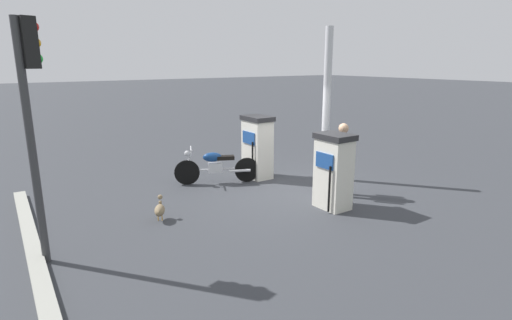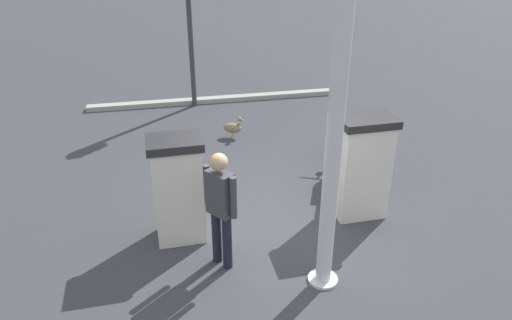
# 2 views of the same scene
# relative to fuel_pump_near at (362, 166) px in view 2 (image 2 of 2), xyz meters

# --- Properties ---
(ground_plane) EXTENTS (120.00, 120.00, 0.00)m
(ground_plane) POSITION_rel_fuel_pump_near_xyz_m (0.08, 1.42, -0.85)
(ground_plane) COLOR #383A3F
(fuel_pump_near) EXTENTS (0.63, 0.85, 1.68)m
(fuel_pump_near) POSITION_rel_fuel_pump_near_xyz_m (0.00, 0.00, 0.00)
(fuel_pump_near) COLOR silver
(fuel_pump_near) RESTS_ON ground
(fuel_pump_far) EXTENTS (0.62, 0.77, 1.62)m
(fuel_pump_far) POSITION_rel_fuel_pump_near_xyz_m (0.00, 2.84, -0.03)
(fuel_pump_far) COLOR silver
(fuel_pump_far) RESTS_ON ground
(motorcycle_near_pump) EXTENTS (2.01, 1.03, 0.96)m
(motorcycle_near_pump) POSITION_rel_fuel_pump_near_xyz_m (1.20, -0.15, -0.37)
(motorcycle_near_pump) COLOR black
(motorcycle_near_pump) RESTS_ON ground
(attendant_person) EXTENTS (0.51, 0.41, 1.71)m
(attendant_person) POSITION_rel_fuel_pump_near_xyz_m (-0.77, 2.34, 0.14)
(attendant_person) COLOR #1E1E2D
(attendant_person) RESTS_ON ground
(wandering_duck) EXTENTS (0.36, 0.46, 0.49)m
(wandering_duck) POSITION_rel_fuel_pump_near_xyz_m (3.34, 1.43, -0.62)
(wandering_duck) COLOR #847051
(wandering_duck) RESTS_ON ground
(roadside_traffic_light) EXTENTS (0.40, 0.29, 3.70)m
(roadside_traffic_light) POSITION_rel_fuel_pump_near_xyz_m (5.38, 2.01, 1.68)
(roadside_traffic_light) COLOR #38383A
(roadside_traffic_light) RESTS_ON ground
(canopy_support_pole) EXTENTS (0.40, 0.40, 3.93)m
(canopy_support_pole) POSITION_rel_fuel_pump_near_xyz_m (-1.42, 1.10, 1.04)
(canopy_support_pole) COLOR silver
(canopy_support_pole) RESTS_ON ground
(road_edge_kerb) EXTENTS (0.41, 6.47, 0.12)m
(road_edge_kerb) POSITION_rel_fuel_pump_near_xyz_m (5.59, 1.42, -0.79)
(road_edge_kerb) COLOR #9E9E93
(road_edge_kerb) RESTS_ON ground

